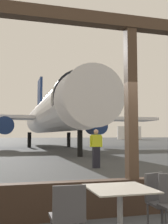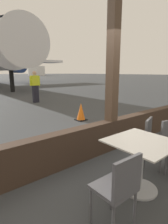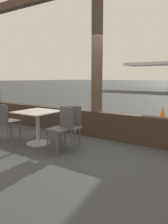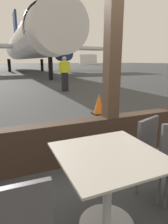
{
  "view_description": "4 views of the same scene",
  "coord_description": "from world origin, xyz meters",
  "px_view_note": "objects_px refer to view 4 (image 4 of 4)",
  "views": [
    {
      "loc": [
        -2.26,
        -4.9,
        1.48
      ],
      "look_at": [
        2.87,
        14.21,
        3.13
      ],
      "focal_mm": 44.22,
      "sensor_mm": 36.0,
      "label": 1
    },
    {
      "loc": [
        -2.92,
        -2.6,
        1.69
      ],
      "look_at": [
        -1.12,
        -0.43,
        1.07
      ],
      "focal_mm": 29.27,
      "sensor_mm": 36.0,
      "label": 2
    },
    {
      "loc": [
        2.79,
        -4.7,
        1.49
      ],
      "look_at": [
        -0.27,
        -0.17,
        0.64
      ],
      "focal_mm": 35.17,
      "sensor_mm": 36.0,
      "label": 3
    },
    {
      "loc": [
        -1.57,
        -2.59,
        1.52
      ],
      "look_at": [
        -0.59,
        -0.3,
        0.86
      ],
      "focal_mm": 31.3,
      "sensor_mm": 36.0,
      "label": 4
    }
  ],
  "objects_px": {
    "cafe_chair_aisle_left": "(154,150)",
    "fuel_storage_tank": "(88,60)",
    "dining_table": "(108,183)",
    "traffic_cone": "(99,105)",
    "ground_crew_worker": "(65,74)",
    "airplane": "(27,44)"
  },
  "relations": [
    {
      "from": "ground_crew_worker",
      "to": "fuel_storage_tank",
      "type": "height_order",
      "value": "fuel_storage_tank"
    },
    {
      "from": "fuel_storage_tank",
      "to": "cafe_chair_aisle_left",
      "type": "bearing_deg",
      "value": -114.02
    },
    {
      "from": "airplane",
      "to": "ground_crew_worker",
      "type": "relative_size",
      "value": 18.94
    },
    {
      "from": "cafe_chair_aisle_left",
      "to": "airplane",
      "type": "distance_m",
      "value": 27.58
    },
    {
      "from": "cafe_chair_aisle_left",
      "to": "fuel_storage_tank",
      "type": "relative_size",
      "value": 0.11
    },
    {
      "from": "ground_crew_worker",
      "to": "airplane",
      "type": "bearing_deg",
      "value": 87.37
    },
    {
      "from": "cafe_chair_aisle_left",
      "to": "fuel_storage_tank",
      "type": "distance_m",
      "value": 89.24
    },
    {
      "from": "cafe_chair_aisle_left",
      "to": "traffic_cone",
      "type": "relative_size",
      "value": 1.46
    },
    {
      "from": "traffic_cone",
      "to": "dining_table",
      "type": "bearing_deg",
      "value": -116.49
    },
    {
      "from": "cafe_chair_aisle_left",
      "to": "airplane",
      "type": "bearing_deg",
      "value": 84.93
    },
    {
      "from": "dining_table",
      "to": "traffic_cone",
      "type": "bearing_deg",
      "value": 63.51
    },
    {
      "from": "dining_table",
      "to": "traffic_cone",
      "type": "distance_m",
      "value": 4.06
    },
    {
      "from": "ground_crew_worker",
      "to": "cafe_chair_aisle_left",
      "type": "bearing_deg",
      "value": -100.77
    },
    {
      "from": "dining_table",
      "to": "cafe_chair_aisle_left",
      "type": "xyz_separation_m",
      "value": [
        0.75,
        0.25,
        0.06
      ]
    },
    {
      "from": "traffic_cone",
      "to": "ground_crew_worker",
      "type": "bearing_deg",
      "value": 84.14
    },
    {
      "from": "dining_table",
      "to": "traffic_cone",
      "type": "xyz_separation_m",
      "value": [
        1.81,
        3.63,
        -0.18
      ]
    },
    {
      "from": "fuel_storage_tank",
      "to": "traffic_cone",
      "type": "bearing_deg",
      "value": -114.3
    },
    {
      "from": "airplane",
      "to": "fuel_storage_tank",
      "type": "xyz_separation_m",
      "value": [
        33.9,
        54.21,
        -1.62
      ]
    },
    {
      "from": "ground_crew_worker",
      "to": "fuel_storage_tank",
      "type": "xyz_separation_m",
      "value": [
        34.78,
        73.41,
        1.25
      ]
    },
    {
      "from": "airplane",
      "to": "dining_table",
      "type": "bearing_deg",
      "value": -96.58
    },
    {
      "from": "ground_crew_worker",
      "to": "fuel_storage_tank",
      "type": "relative_size",
      "value": 0.22
    },
    {
      "from": "dining_table",
      "to": "ground_crew_worker",
      "type": "relative_size",
      "value": 0.49
    }
  ]
}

